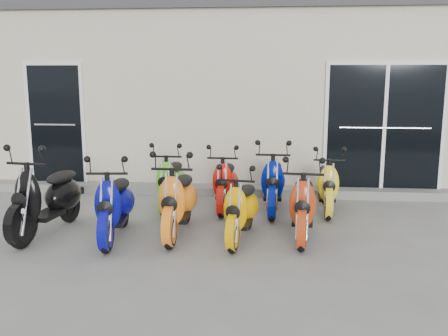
{
  "coord_description": "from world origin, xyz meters",
  "views": [
    {
      "loc": [
        0.66,
        -6.53,
        2.13
      ],
      "look_at": [
        0.0,
        0.6,
        0.75
      ],
      "focal_mm": 40.0,
      "sensor_mm": 36.0,
      "label": 1
    }
  ],
  "objects": [
    {
      "name": "scooter_back_red",
      "position": [
        -0.02,
        1.07,
        0.54
      ],
      "size": [
        0.57,
        1.47,
        1.08
      ],
      "primitive_type": null,
      "rotation": [
        0.0,
        0.0,
        -0.03
      ],
      "color": "red",
      "rests_on": "ground"
    },
    {
      "name": "ground",
      "position": [
        0.0,
        0.0,
        0.0
      ],
      "size": [
        80.0,
        80.0,
        0.0
      ],
      "primitive_type": "plane",
      "color": "gray",
      "rests_on": "ground"
    },
    {
      "name": "door_right",
      "position": [
        2.6,
        2.17,
        1.26
      ],
      "size": [
        2.02,
        0.08,
        2.22
      ],
      "primitive_type": "cube",
      "color": "black",
      "rests_on": "front_step"
    },
    {
      "name": "scooter_back_yellow",
      "position": [
        1.55,
        1.07,
        0.54
      ],
      "size": [
        0.6,
        1.48,
        1.07
      ],
      "primitive_type": null,
      "rotation": [
        0.0,
        0.0,
        -0.05
      ],
      "color": "yellow",
      "rests_on": "ground"
    },
    {
      "name": "front_step",
      "position": [
        0.0,
        2.02,
        0.07
      ],
      "size": [
        14.0,
        0.4,
        0.15
      ],
      "primitive_type": "cube",
      "color": "gray",
      "rests_on": "ground"
    },
    {
      "name": "scooter_back_blue",
      "position": [
        0.72,
        1.01,
        0.59
      ],
      "size": [
        0.62,
        1.6,
        1.17
      ],
      "primitive_type": null,
      "rotation": [
        0.0,
        0.0,
        -0.03
      ],
      "color": "#011184",
      "rests_on": "ground"
    },
    {
      "name": "scooter_front_orange_a",
      "position": [
        -0.52,
        -0.26,
        0.59
      ],
      "size": [
        0.6,
        1.62,
        1.19
      ],
      "primitive_type": null,
      "rotation": [
        0.0,
        0.0,
        -0.01
      ],
      "color": "orange",
      "rests_on": "ground"
    },
    {
      "name": "scooter_front_black",
      "position": [
        -2.26,
        -0.38,
        0.63
      ],
      "size": [
        0.85,
        1.78,
        1.27
      ],
      "primitive_type": null,
      "rotation": [
        0.0,
        0.0,
        -0.14
      ],
      "color": "black",
      "rests_on": "ground"
    },
    {
      "name": "scooter_front_blue",
      "position": [
        -1.31,
        -0.49,
        0.58
      ],
      "size": [
        0.72,
        1.62,
        1.16
      ],
      "primitive_type": null,
      "rotation": [
        0.0,
        0.0,
        0.1
      ],
      "color": "#07098A",
      "rests_on": "ground"
    },
    {
      "name": "door_left",
      "position": [
        -3.2,
        2.17,
        1.26
      ],
      "size": [
        1.07,
        0.08,
        2.22
      ],
      "primitive_type": "cube",
      "color": "black",
      "rests_on": "front_step"
    },
    {
      "name": "building",
      "position": [
        0.0,
        5.2,
        1.6
      ],
      "size": [
        14.0,
        6.0,
        3.2
      ],
      "primitive_type": "cube",
      "color": "beige",
      "rests_on": "ground"
    },
    {
      "name": "scooter_front_orange_b",
      "position": [
        0.31,
        -0.39,
        0.53
      ],
      "size": [
        0.72,
        1.49,
        1.05
      ],
      "primitive_type": null,
      "rotation": [
        0.0,
        0.0,
        -0.15
      ],
      "color": "#E8A200",
      "rests_on": "ground"
    },
    {
      "name": "roof_cap",
      "position": [
        0.0,
        5.2,
        3.28
      ],
      "size": [
        14.2,
        6.2,
        0.16
      ],
      "primitive_type": "cube",
      "color": "#3F3F42",
      "rests_on": "building"
    },
    {
      "name": "scooter_back_green",
      "position": [
        -0.88,
        1.06,
        0.55
      ],
      "size": [
        0.55,
        1.49,
        1.1
      ],
      "primitive_type": null,
      "rotation": [
        0.0,
        0.0,
        -0.0
      ],
      "color": "#62CB21",
      "rests_on": "ground"
    },
    {
      "name": "scooter_front_red",
      "position": [
        1.1,
        -0.22,
        0.57
      ],
      "size": [
        0.68,
        1.58,
        1.14
      ],
      "primitive_type": null,
      "rotation": [
        0.0,
        0.0,
        -0.08
      ],
      "color": "#B73712",
      "rests_on": "ground"
    }
  ]
}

